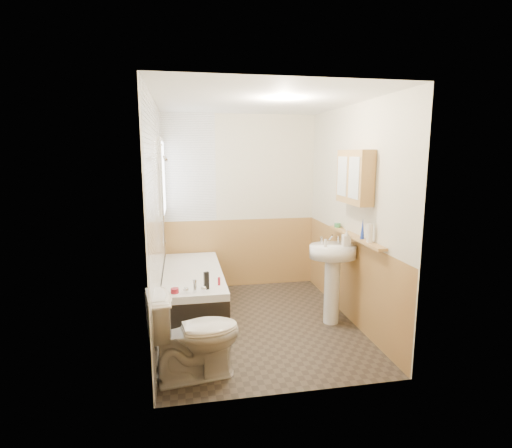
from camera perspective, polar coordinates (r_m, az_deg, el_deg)
The scene contains 26 objects.
floor at distance 4.79m, azimuth 0.34°, elevation -13.98°, with size 2.80×2.80×0.00m, color #2E2720.
ceiling at distance 4.41m, azimuth 0.38°, elevation 17.18°, with size 2.80×2.80×0.00m, color white.
wall_back at distance 5.81m, azimuth -2.30°, elevation 3.11°, with size 2.20×0.02×2.50m, color beige.
wall_front at distance 3.09m, azimuth 5.36°, elevation -3.15°, with size 2.20×0.02×2.50m, color beige.
wall_left at distance 4.36m, azimuth -14.10°, elevation 0.48°, with size 0.02×2.80×2.50m, color beige.
wall_right at distance 4.77m, azimuth 13.57°, elevation 1.30°, with size 0.02×2.80×2.50m, color beige.
wainscot_right at distance 4.93m, azimuth 12.97°, elevation -7.35°, with size 0.01×2.80×1.00m, color #B6884A.
wainscot_front at distance 3.36m, azimuth 5.03°, elevation -15.62°, with size 2.20×0.01×1.00m, color #B6884A.
wainscot_back at distance 5.93m, azimuth -2.21°, elevation -4.13°, with size 2.20×0.01×1.00m, color #B6884A.
tile_cladding_left at distance 4.36m, azimuth -13.82°, elevation 0.49°, with size 0.01×2.80×2.50m, color white.
tile_return_back at distance 5.69m, azimuth -9.61°, elevation 7.88°, with size 0.75×0.01×1.50m, color white.
window at distance 5.26m, azimuth -13.18°, elevation 6.50°, with size 0.03×0.79×0.99m.
bathtub at distance 5.04m, azimuth -8.96°, elevation -9.42°, with size 0.70×1.79×0.68m.
shower_riser at distance 4.68m, azimuth -13.14°, elevation 5.38°, with size 0.11×0.08×1.21m.
toilet at distance 3.65m, azimuth -8.74°, elevation -15.36°, with size 0.45×0.80×0.79m, color white.
sink at distance 4.68m, azimuth 10.87°, elevation -6.16°, with size 0.54×0.44×1.04m.
pine_shelf at distance 4.55m, azimuth 13.95°, elevation -1.79°, with size 0.10×1.26×0.03m, color #B6884A.
medicine_cabinet at distance 4.47m, azimuth 13.90°, elevation 6.54°, with size 0.16×0.64×0.58m.
foam_can at distance 4.22m, azimuth 15.94°, elevation -1.23°, with size 0.06×0.06×0.19m, color silver.
green_bottle at distance 4.37m, azimuth 14.98°, elevation -0.62°, with size 0.04×0.04×0.22m, color #19339E.
black_jar at distance 5.00m, azimuth 11.56°, elevation -0.16°, with size 0.08×0.08×0.05m, color #388447.
soap_bottle at distance 4.59m, azimuth 12.76°, elevation -2.55°, with size 0.08×0.19×0.09m, color silver.
clear_bottle at distance 4.49m, azimuth 9.89°, elevation -2.71°, with size 0.03×0.03×0.09m, color silver.
blue_gel at distance 4.26m, azimuth -7.10°, elevation -8.03°, with size 0.05×0.03×0.19m, color black.
cream_jar at distance 4.23m, azimuth -11.54°, elevation -9.31°, with size 0.08×0.08×0.05m, color maroon.
orange_bottle at distance 4.39m, azimuth -5.30°, elevation -8.15°, with size 0.03×0.03×0.09m, color maroon.
Camera 1 is at (-0.83, -4.30, 1.95)m, focal length 28.00 mm.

